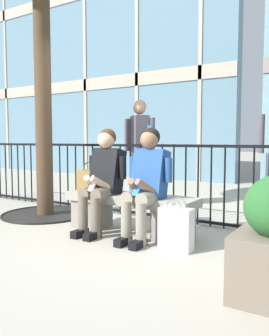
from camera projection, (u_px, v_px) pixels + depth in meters
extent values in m
plane|color=#A8A091|center=(130.00, 233.00, 4.05)|extent=(60.00, 60.00, 0.00)
cube|color=gray|center=(130.00, 199.00, 4.02)|extent=(1.60, 0.44, 0.10)
cube|color=gray|center=(92.00, 213.00, 4.34)|extent=(0.36, 0.37, 0.35)
cube|color=gray|center=(174.00, 224.00, 3.74)|extent=(0.36, 0.37, 0.35)
cylinder|color=#6B6051|center=(94.00, 192.00, 4.07)|extent=(0.15, 0.40, 0.15)
cylinder|color=#6B6051|center=(83.00, 216.00, 3.92)|extent=(0.11, 0.11, 0.45)
cube|color=black|center=(80.00, 233.00, 3.88)|extent=(0.09, 0.22, 0.08)
cylinder|color=#6B6051|center=(106.00, 193.00, 3.97)|extent=(0.15, 0.40, 0.15)
cylinder|color=#6B6051|center=(96.00, 218.00, 3.82)|extent=(0.11, 0.11, 0.45)
cube|color=black|center=(92.00, 236.00, 3.79)|extent=(0.09, 0.22, 0.08)
cube|color=black|center=(107.00, 171.00, 4.12)|extent=(0.36, 0.30, 0.55)
cylinder|color=black|center=(93.00, 166.00, 4.23)|extent=(0.08, 0.08, 0.26)
cylinder|color=#DBAD89|center=(90.00, 183.00, 3.98)|extent=(0.16, 0.28, 0.20)
cylinder|color=black|center=(123.00, 168.00, 4.00)|extent=(0.08, 0.08, 0.26)
cylinder|color=#DBAD89|center=(101.00, 184.00, 3.90)|extent=(0.16, 0.28, 0.20)
cube|color=silver|center=(92.00, 185.00, 3.89)|extent=(0.07, 0.10, 0.13)
sphere|color=#DBAD89|center=(106.00, 140.00, 4.07)|extent=(0.20, 0.20, 0.20)
sphere|color=#472816|center=(108.00, 137.00, 4.09)|extent=(0.20, 0.20, 0.20)
cylinder|color=gray|center=(136.00, 196.00, 3.76)|extent=(0.15, 0.40, 0.15)
cylinder|color=gray|center=(126.00, 222.00, 3.61)|extent=(0.11, 0.11, 0.45)
cube|color=black|center=(123.00, 241.00, 3.57)|extent=(0.09, 0.22, 0.08)
cylinder|color=gray|center=(151.00, 198.00, 3.66)|extent=(0.15, 0.40, 0.15)
cylinder|color=gray|center=(141.00, 225.00, 3.51)|extent=(0.11, 0.11, 0.45)
cube|color=black|center=(138.00, 244.00, 3.48)|extent=(0.09, 0.22, 0.08)
cube|color=#234C8C|center=(150.00, 174.00, 3.81)|extent=(0.36, 0.30, 0.55)
cylinder|color=#234C8C|center=(133.00, 168.00, 3.92)|extent=(0.08, 0.08, 0.26)
cylinder|color=#8E664C|center=(133.00, 186.00, 3.67)|extent=(0.16, 0.28, 0.20)
cylinder|color=#234C8C|center=(168.00, 170.00, 3.69)|extent=(0.08, 0.08, 0.26)
cylinder|color=#8E664C|center=(146.00, 187.00, 3.59)|extent=(0.16, 0.28, 0.20)
cube|color=#2D6BB7|center=(137.00, 189.00, 3.58)|extent=(0.07, 0.10, 0.13)
sphere|color=#8E664C|center=(149.00, 140.00, 3.76)|extent=(0.20, 0.20, 0.20)
sphere|color=black|center=(151.00, 137.00, 3.78)|extent=(0.20, 0.20, 0.20)
cube|color=olive|center=(90.00, 180.00, 4.31)|extent=(0.31, 0.16, 0.26)
torus|color=brown|center=(90.00, 170.00, 4.30)|extent=(0.22, 0.02, 0.22)
cube|color=white|center=(176.00, 229.00, 3.40)|extent=(0.33, 0.15, 0.42)
torus|color=slate|center=(174.00, 207.00, 3.33)|extent=(0.16, 0.01, 0.16)
torus|color=slate|center=(179.00, 205.00, 3.42)|extent=(0.16, 0.01, 0.16)
cube|color=black|center=(269.00, 218.00, 4.68)|extent=(0.09, 0.22, 0.06)
cylinder|color=#4C4751|center=(261.00, 134.00, 4.70)|extent=(0.08, 0.08, 0.52)
cylinder|color=gray|center=(134.00, 179.00, 5.64)|extent=(0.13, 0.13, 0.90)
cube|color=black|center=(133.00, 205.00, 5.64)|extent=(0.09, 0.22, 0.06)
cylinder|color=gray|center=(145.00, 180.00, 5.53)|extent=(0.13, 0.13, 0.90)
cube|color=black|center=(143.00, 206.00, 5.53)|extent=(0.09, 0.22, 0.06)
cube|color=#4C4751|center=(139.00, 134.00, 5.53)|extent=(0.43, 0.42, 0.56)
cylinder|color=#4C4751|center=(127.00, 135.00, 5.65)|extent=(0.08, 0.08, 0.52)
cylinder|color=#4C4751|center=(152.00, 135.00, 5.40)|extent=(0.08, 0.08, 0.52)
sphere|color=tan|center=(139.00, 108.00, 5.50)|extent=(0.20, 0.20, 0.20)
sphere|color=#997F59|center=(140.00, 106.00, 5.51)|extent=(0.20, 0.20, 0.20)
cube|color=#2D6BB7|center=(149.00, 130.00, 5.31)|extent=(0.07, 0.01, 0.14)
cylinder|color=black|center=(0.00, 171.00, 6.50)|extent=(0.02, 0.02, 1.02)
cylinder|color=black|center=(6.00, 171.00, 6.41)|extent=(0.02, 0.02, 1.02)
cylinder|color=black|center=(12.00, 171.00, 6.32)|extent=(0.02, 0.02, 1.02)
cylinder|color=black|center=(18.00, 172.00, 6.23)|extent=(0.02, 0.02, 1.02)
cylinder|color=black|center=(25.00, 172.00, 6.13)|extent=(0.02, 0.02, 1.02)
cylinder|color=black|center=(31.00, 173.00, 6.04)|extent=(0.02, 0.02, 1.02)
cylinder|color=black|center=(38.00, 173.00, 5.95)|extent=(0.02, 0.02, 1.02)
cylinder|color=black|center=(45.00, 174.00, 5.86)|extent=(0.02, 0.02, 1.02)
cylinder|color=black|center=(52.00, 174.00, 5.77)|extent=(0.02, 0.02, 1.02)
cylinder|color=black|center=(60.00, 175.00, 5.68)|extent=(0.02, 0.02, 1.02)
cylinder|color=black|center=(68.00, 175.00, 5.59)|extent=(0.02, 0.02, 1.02)
cylinder|color=black|center=(76.00, 176.00, 5.50)|extent=(0.02, 0.02, 1.02)
cylinder|color=black|center=(84.00, 177.00, 5.41)|extent=(0.02, 0.02, 1.02)
cylinder|color=black|center=(93.00, 177.00, 5.32)|extent=(0.02, 0.02, 1.02)
cylinder|color=black|center=(102.00, 178.00, 5.23)|extent=(0.02, 0.02, 1.02)
cylinder|color=black|center=(111.00, 179.00, 5.14)|extent=(0.02, 0.02, 1.02)
cylinder|color=black|center=(120.00, 179.00, 5.05)|extent=(0.02, 0.02, 1.02)
cylinder|color=black|center=(130.00, 180.00, 4.95)|extent=(0.02, 0.02, 1.02)
cylinder|color=black|center=(140.00, 181.00, 4.86)|extent=(0.02, 0.02, 1.02)
cylinder|color=black|center=(151.00, 181.00, 4.77)|extent=(0.02, 0.02, 1.02)
cylinder|color=black|center=(162.00, 182.00, 4.68)|extent=(0.02, 0.02, 1.02)
cylinder|color=black|center=(174.00, 183.00, 4.59)|extent=(0.02, 0.02, 1.02)
cylinder|color=black|center=(186.00, 184.00, 4.50)|extent=(0.02, 0.02, 1.02)
cylinder|color=black|center=(198.00, 185.00, 4.41)|extent=(0.02, 0.02, 1.02)
cylinder|color=black|center=(211.00, 186.00, 4.32)|extent=(0.02, 0.02, 1.02)
cylinder|color=black|center=(224.00, 187.00, 4.23)|extent=(0.02, 0.02, 1.02)
cylinder|color=black|center=(239.00, 188.00, 4.14)|extent=(0.02, 0.02, 1.02)
cylinder|color=black|center=(253.00, 189.00, 4.05)|extent=(0.02, 0.02, 1.02)
cylinder|color=black|center=(269.00, 190.00, 3.96)|extent=(0.02, 0.02, 1.02)
cube|color=black|center=(162.00, 216.00, 4.72)|extent=(7.50, 0.04, 0.04)
cube|color=black|center=(162.00, 146.00, 4.64)|extent=(7.50, 0.04, 0.04)
cylinder|color=black|center=(46.00, 214.00, 5.04)|extent=(1.21, 1.21, 0.01)
torus|color=black|center=(45.00, 214.00, 5.04)|extent=(1.24, 1.24, 0.03)
cylinder|color=#4C3826|center=(43.00, 96.00, 4.90)|extent=(0.23, 0.23, 3.40)
cube|color=slate|center=(89.00, 31.00, 10.94)|extent=(9.49, 0.40, 9.00)
cube|color=#AD9E8C|center=(5.00, 47.00, 12.78)|extent=(0.10, 0.04, 9.00)
cube|color=#AD9E8C|center=(41.00, 39.00, 11.77)|extent=(0.10, 0.04, 9.00)
cube|color=#AD9E8C|center=(85.00, 29.00, 10.76)|extent=(0.10, 0.04, 9.00)
cube|color=#AD9E8C|center=(137.00, 17.00, 9.75)|extent=(0.10, 0.04, 9.00)
cube|color=#AD9E8C|center=(201.00, 3.00, 8.74)|extent=(0.10, 0.04, 9.00)
cube|color=#AD9E8C|center=(85.00, 85.00, 10.90)|extent=(9.49, 0.04, 0.36)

